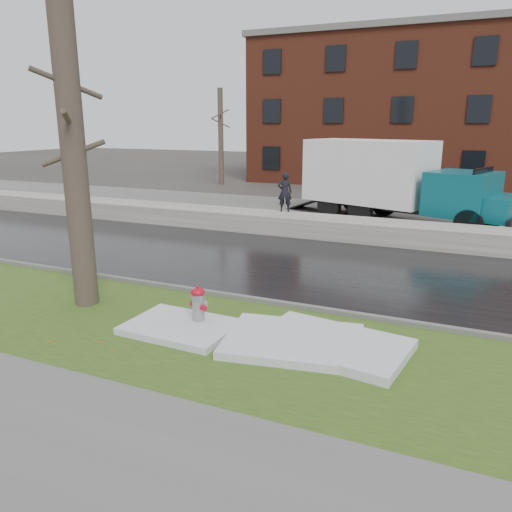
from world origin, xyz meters
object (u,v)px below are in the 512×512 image
at_px(fire_hydrant, 198,305).
at_px(worker, 285,192).
at_px(tree, 74,157).
at_px(box_truck, 391,179).

relative_size(fire_hydrant, worker, 0.57).
bearing_deg(tree, worker, 82.82).
relative_size(tree, worker, 4.36).
distance_m(box_truck, worker, 5.01).
height_order(tree, box_truck, tree).
bearing_deg(box_truck, tree, -91.26).
bearing_deg(fire_hydrant, tree, -163.39).
bearing_deg(fire_hydrant, worker, 120.20).
distance_m(tree, worker, 10.29).
xyz_separation_m(tree, worker, (1.26, 10.02, -1.96)).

